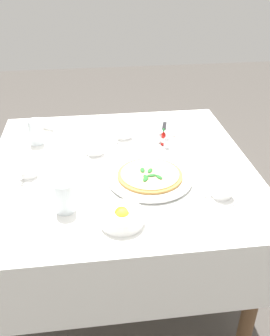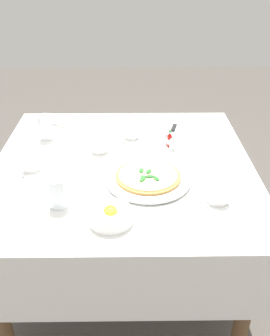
# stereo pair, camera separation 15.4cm
# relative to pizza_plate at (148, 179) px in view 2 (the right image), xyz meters

# --- Properties ---
(ground_plane) EXTENTS (8.00, 8.00, 0.00)m
(ground_plane) POSITION_rel_pizza_plate_xyz_m (0.13, 0.10, -0.74)
(ground_plane) COLOR #4C4742
(dining_table) EXTENTS (1.10, 1.10, 0.73)m
(dining_table) POSITION_rel_pizza_plate_xyz_m (0.13, 0.10, -0.14)
(dining_table) COLOR white
(dining_table) RESTS_ON ground_plane
(pizza_plate) EXTENTS (0.34, 0.34, 0.02)m
(pizza_plate) POSITION_rel_pizza_plate_xyz_m (0.00, 0.00, 0.00)
(pizza_plate) COLOR white
(pizza_plate) RESTS_ON dining_table
(pizza) EXTENTS (0.26, 0.26, 0.02)m
(pizza) POSITION_rel_pizza_plate_xyz_m (-0.00, 0.00, 0.01)
(pizza) COLOR #C68E47
(pizza) RESTS_ON pizza_plate
(coffee_cup_back_corner) EXTENTS (0.13, 0.13, 0.06)m
(coffee_cup_back_corner) POSITION_rel_pizza_plate_xyz_m (0.09, 0.48, 0.02)
(coffee_cup_back_corner) COLOR white
(coffee_cup_back_corner) RESTS_ON dining_table
(coffee_cup_near_left) EXTENTS (0.13, 0.13, 0.06)m
(coffee_cup_near_left) POSITION_rel_pizza_plate_xyz_m (0.38, 0.06, 0.02)
(coffee_cup_near_left) COLOR white
(coffee_cup_near_left) RESTS_ON dining_table
(coffee_cup_far_left) EXTENTS (0.13, 0.13, 0.07)m
(coffee_cup_far_left) POSITION_rel_pizza_plate_xyz_m (-0.15, -0.24, 0.02)
(coffee_cup_far_left) COLOR white
(coffee_cup_far_left) RESTS_ON dining_table
(coffee_cup_center_back) EXTENTS (0.13, 0.13, 0.06)m
(coffee_cup_center_back) POSITION_rel_pizza_plate_xyz_m (0.24, 0.21, 0.02)
(coffee_cup_center_back) COLOR white
(coffee_cup_center_back) RESTS_ON dining_table
(water_glass_near_right) EXTENTS (0.07, 0.07, 0.12)m
(water_glass_near_right) POSITION_rel_pizza_plate_xyz_m (0.38, 0.47, 0.04)
(water_glass_near_right) COLOR white
(water_glass_near_right) RESTS_ON dining_table
(water_glass_right_edge) EXTENTS (0.07, 0.07, 0.11)m
(water_glass_right_edge) POSITION_rel_pizza_plate_xyz_m (-0.16, 0.33, 0.04)
(water_glass_right_edge) COLOR white
(water_glass_right_edge) RESTS_ON dining_table
(napkin_folded) EXTENTS (0.25, 0.19, 0.02)m
(napkin_folded) POSITION_rel_pizza_plate_xyz_m (0.49, -0.16, -0.00)
(napkin_folded) COLOR white
(napkin_folded) RESTS_ON dining_table
(dinner_knife) EXTENTS (0.19, 0.07, 0.01)m
(dinner_knife) POSITION_rel_pizza_plate_xyz_m (0.49, -0.16, 0.01)
(dinner_knife) COLOR silver
(dinner_knife) RESTS_ON napkin_folded
(citrus_bowl) EXTENTS (0.15, 0.15, 0.06)m
(citrus_bowl) POSITION_rel_pizza_plate_xyz_m (-0.25, 0.14, 0.01)
(citrus_bowl) COLOR white
(citrus_bowl) RESTS_ON dining_table
(hot_sauce_bottle) EXTENTS (0.02, 0.02, 0.08)m
(hot_sauce_bottle) POSITION_rel_pizza_plate_xyz_m (0.29, -0.11, 0.02)
(hot_sauce_bottle) COLOR #B7140F
(hot_sauce_bottle) RESTS_ON dining_table
(salt_shaker) EXTENTS (0.03, 0.03, 0.06)m
(salt_shaker) POSITION_rel_pizza_plate_xyz_m (0.32, -0.10, 0.01)
(salt_shaker) COLOR white
(salt_shaker) RESTS_ON dining_table
(pepper_shaker) EXTENTS (0.03, 0.03, 0.06)m
(pepper_shaker) POSITION_rel_pizza_plate_xyz_m (0.26, -0.12, 0.01)
(pepper_shaker) COLOR white
(pepper_shaker) RESTS_ON dining_table
(menu_card) EXTENTS (0.04, 0.08, 0.06)m
(menu_card) POSITION_rel_pizza_plate_xyz_m (0.53, 0.45, 0.02)
(menu_card) COLOR white
(menu_card) RESTS_ON dining_table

